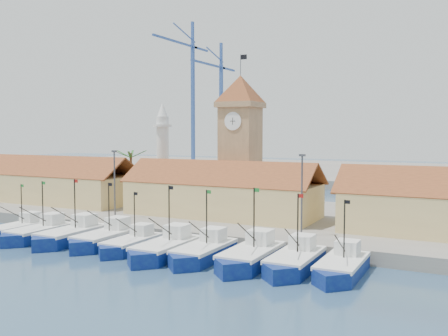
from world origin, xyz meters
The scene contains 21 objects.
ground centered at (0.00, 0.00, 0.00)m, with size 400.00×400.00×0.00m, color navy.
quay centered at (0.00, 24.00, 0.75)m, with size 140.00×32.00×1.50m, color gray.
terminal centered at (0.00, 110.00, 1.00)m, with size 240.00×80.00×2.00m, color gray.
boat_0 centered at (-20.00, 2.78, 0.70)m, with size 3.26×8.94×6.77m.
boat_1 centered at (-15.63, 2.05, 0.77)m, with size 3.58×9.80×7.42m.
boat_2 centered at (-10.97, 2.51, 0.81)m, with size 3.78×10.36×7.84m.
boat_3 centered at (-6.35, 3.11, 0.78)m, with size 3.66×10.02×7.59m.
boat_4 centered at (-2.19, 2.47, 0.70)m, with size 3.27×8.95×6.77m.
boat_5 centered at (2.67, 1.81, 0.81)m, with size 3.77×10.32×7.81m.
boat_6 centered at (6.75, 2.54, 0.78)m, with size 3.62×9.92×7.50m.
boat_7 centered at (11.86, 2.77, 0.82)m, with size 3.84×10.52×7.96m.
boat_8 centered at (16.20, 3.18, 0.78)m, with size 3.65×10.00×7.56m.
boat_9 centered at (20.55, 3.34, 0.75)m, with size 3.48×9.54×7.22m.
hall_left centered at (-32.00, 20.00, 3.99)m, with size 31.20×10.13×7.61m.
hall_center centered at (0.00, 20.00, 3.99)m, with size 27.04×10.13×7.61m.
clock_tower centered at (0.00, 26.00, 11.96)m, with size 5.80×5.80×22.70m.
minaret centered at (-15.00, 28.00, 9.73)m, with size 3.00×3.00×16.30m.
palm_tree centered at (-20.00, 26.00, 6.25)m, with size 5.60×5.03×8.39m.
lamp_posts centered at (0.50, 12.00, 6.48)m, with size 80.70×0.25×9.03m.
crane_blue_far centered at (-52.71, 100.74, 27.98)m, with size 1.00×32.45×46.91m.
crane_blue_near centered at (-45.33, 107.01, 24.19)m, with size 1.00×29.42×40.45m.
Camera 1 is at (30.99, -40.48, 12.86)m, focal length 40.00 mm.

